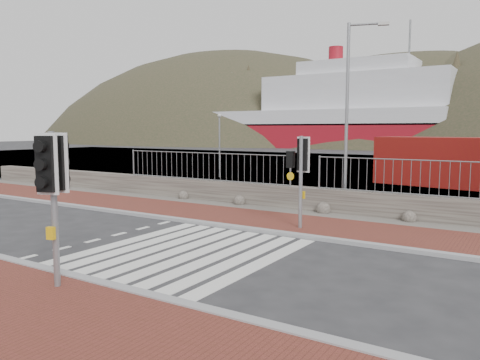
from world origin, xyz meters
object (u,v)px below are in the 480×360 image
Objects in this scene: traffic_signal_near at (53,177)px; shipping_container at (438,161)px; traffic_signal_far at (300,162)px; streetlight at (350,107)px; ferry at (320,116)px.

shipping_container is at bearing 65.05° from traffic_signal_near.
streetlight is (0.08, 4.24, 1.86)m from traffic_signal_far.
ferry is 56.43m from shipping_container.
traffic_signal_near reaches higher than shipping_container.
traffic_signal_far is 14.99m from shipping_container.
streetlight is (26.04, -59.76, -1.39)m from ferry.
streetlight is at bearing -87.33° from shipping_container.
shipping_container is (27.50, -49.11, -4.02)m from ferry.
streetlight reaches higher than shipping_container.
ferry is 7.08× the size of streetlight.
traffic_signal_far is (1.67, 7.49, -0.11)m from traffic_signal_near.
traffic_signal_far is 0.41× the size of streetlight.
streetlight is (1.75, 11.72, 1.75)m from traffic_signal_near.
traffic_signal_near is at bearing -87.69° from shipping_container.
ferry is 75.56m from traffic_signal_near.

